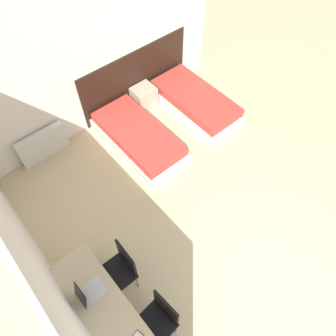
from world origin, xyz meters
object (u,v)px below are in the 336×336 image
Objects in this scene: bed_near_door at (195,102)px; bed_near_window at (138,138)px; chair_near_laptop at (120,269)px; laptop at (88,293)px; nightstand at (144,97)px; chair_near_notebook at (159,319)px.

bed_near_window is at bearing 180.00° from bed_near_door.
laptop reaches higher than chair_near_laptop.
nightstand is (-0.71, 0.74, 0.04)m from bed_near_door.
chair_near_laptop is (-3.12, -1.86, 0.34)m from bed_near_door.
nightstand is 0.47× the size of chair_near_laptop.
bed_near_window is at bearing 40.21° from laptop.
bed_near_door is at bearing -46.14° from nightstand.
nightstand is 0.47× the size of chair_near_notebook.
bed_near_window is 2.98m from laptop.
chair_near_laptop is (-2.41, -2.60, 0.30)m from nightstand.
chair_near_notebook is (-1.70, -2.65, 0.34)m from bed_near_window.
bed_near_window is 1.42m from bed_near_door.
chair_near_notebook is (-0.00, -0.79, 0.00)m from chair_near_laptop.
nightstand is 3.98m from laptop.
bed_near_window is 4.14× the size of nightstand.
bed_near_door is at bearing 0.00° from bed_near_window.
bed_near_door is 1.95× the size of chair_near_laptop.
chair_near_laptop is at bearing 85.27° from chair_near_notebook.
chair_near_laptop and chair_near_notebook have the same top height.
laptop is at bearing -151.68° from bed_near_door.
bed_near_door is 5.73× the size of laptop.
chair_near_laptop reaches higher than nightstand.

